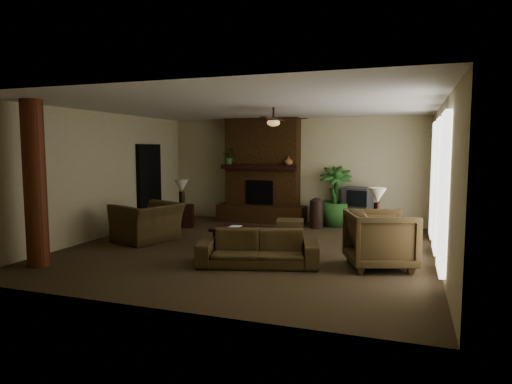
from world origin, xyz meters
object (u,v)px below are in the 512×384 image
at_px(side_table_right, 379,232).
at_px(side_table_left, 183,216).
at_px(log_column, 35,184).
at_px(sofa, 258,242).
at_px(coffee_table, 243,231).
at_px(armchair_right, 380,237).
at_px(tv_stand, 357,217).
at_px(floor_vase, 317,211).
at_px(lamp_right, 377,198).
at_px(armchair_left, 147,216).
at_px(ottoman, 290,229).
at_px(lamp_left, 182,187).
at_px(floor_plant, 335,209).

bearing_deg(side_table_right, side_table_left, 172.38).
relative_size(log_column, side_table_left, 5.09).
relative_size(sofa, coffee_table, 1.70).
bearing_deg(armchair_right, log_column, 88.49).
height_order(tv_stand, side_table_left, side_table_left).
relative_size(floor_vase, lamp_right, 1.18).
bearing_deg(side_table_left, sofa, -44.11).
distance_m(armchair_right, floor_vase, 3.74).
height_order(armchair_left, lamp_right, lamp_right).
xyz_separation_m(log_column, ottoman, (3.43, 3.74, -1.20)).
distance_m(sofa, lamp_left, 4.30).
distance_m(coffee_table, ottoman, 1.55).
height_order(floor_plant, side_table_left, floor_plant).
distance_m(tv_stand, lamp_right, 2.29).
xyz_separation_m(coffee_table, lamp_right, (2.48, 1.16, 0.63)).
xyz_separation_m(armchair_right, lamp_left, (-5.05, 2.43, 0.47)).
height_order(sofa, tv_stand, sofa).
bearing_deg(tv_stand, log_column, -118.28).
relative_size(sofa, ottoman, 3.40).
relative_size(coffee_table, ottoman, 2.00).
relative_size(coffee_table, tv_stand, 1.41).
height_order(coffee_table, floor_vase, floor_vase).
xyz_separation_m(coffee_table, side_table_right, (2.52, 1.21, -0.10)).
bearing_deg(side_table_right, tv_stand, 108.11).
distance_m(coffee_table, side_table_right, 2.80).
relative_size(floor_plant, side_table_left, 2.79).
distance_m(coffee_table, lamp_right, 2.81).
bearing_deg(coffee_table, lamp_right, 25.01).
distance_m(armchair_left, lamp_right, 4.85).
relative_size(armchair_left, side_table_left, 2.28).
bearing_deg(tv_stand, floor_vase, -142.48).
height_order(floor_vase, floor_plant, floor_plant).
bearing_deg(log_column, lamp_left, 83.86).
bearing_deg(floor_plant, floor_vase, -130.18).
distance_m(armchair_right, side_table_left, 5.55).
bearing_deg(log_column, side_table_left, 83.12).
distance_m(armchair_left, floor_plant, 4.75).
height_order(floor_plant, lamp_right, lamp_right).
height_order(armchair_left, side_table_left, armchair_left).
bearing_deg(side_table_left, tv_stand, 17.99).
bearing_deg(floor_plant, tv_stand, 0.00).
bearing_deg(floor_plant, side_table_left, -159.42).
bearing_deg(floor_plant, armchair_left, -137.73).
bearing_deg(floor_vase, armchair_right, -62.26).
height_order(floor_vase, side_table_right, floor_vase).
xyz_separation_m(log_column, floor_vase, (3.76, 5.10, -0.97)).
relative_size(floor_vase, side_table_right, 1.40).
bearing_deg(floor_plant, lamp_left, -160.13).
bearing_deg(sofa, log_column, -175.51).
bearing_deg(ottoman, floor_plant, 68.54).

